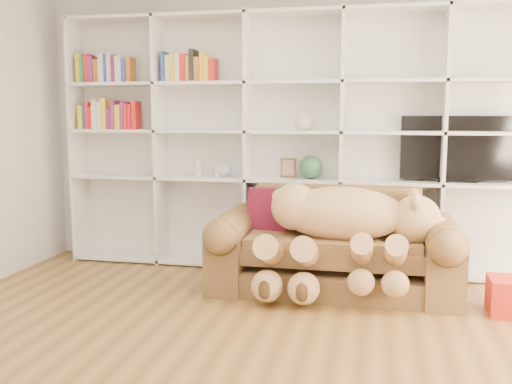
# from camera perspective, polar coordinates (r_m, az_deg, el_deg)

# --- Properties ---
(floor) EXTENTS (5.00, 5.00, 0.00)m
(floor) POSITION_cam_1_polar(r_m,az_deg,el_deg) (3.38, -2.27, -17.87)
(floor) COLOR brown
(floor) RESTS_ON ground
(wall_back) EXTENTS (5.00, 0.02, 2.70)m
(wall_back) POSITION_cam_1_polar(r_m,az_deg,el_deg) (5.50, 4.17, 6.61)
(wall_back) COLOR white
(wall_back) RESTS_ON floor
(bookshelf) EXTENTS (4.43, 0.35, 2.40)m
(bookshelf) POSITION_cam_1_polar(r_m,az_deg,el_deg) (5.41, 1.43, 6.14)
(bookshelf) COLOR white
(bookshelf) RESTS_ON floor
(sofa) EXTENTS (2.00, 0.87, 0.84)m
(sofa) POSITION_cam_1_polar(r_m,az_deg,el_deg) (4.81, 7.76, -6.03)
(sofa) COLOR brown
(sofa) RESTS_ON floor
(teddy_bear) EXTENTS (1.49, 0.82, 0.86)m
(teddy_bear) POSITION_cam_1_polar(r_m,az_deg,el_deg) (4.59, 8.61, -3.33)
(teddy_bear) COLOR tan
(teddy_bear) RESTS_ON sofa
(throw_pillow) EXTENTS (0.42, 0.27, 0.41)m
(throw_pillow) POSITION_cam_1_polar(r_m,az_deg,el_deg) (4.96, 1.46, -1.94)
(throw_pillow) COLOR maroon
(throw_pillow) RESTS_ON sofa
(tv) EXTENTS (0.99, 0.18, 0.58)m
(tv) POSITION_cam_1_polar(r_m,az_deg,el_deg) (5.36, 19.53, 4.03)
(tv) COLOR black
(tv) RESTS_ON bookshelf
(picture_frame) EXTENTS (0.15, 0.03, 0.18)m
(picture_frame) POSITION_cam_1_polar(r_m,az_deg,el_deg) (5.34, 3.25, 2.44)
(picture_frame) COLOR #503A1B
(picture_frame) RESTS_ON bookshelf
(green_vase) EXTENTS (0.22, 0.22, 0.22)m
(green_vase) POSITION_cam_1_polar(r_m,az_deg,el_deg) (5.31, 5.50, 2.48)
(green_vase) COLOR #2B5537
(green_vase) RESTS_ON bookshelf
(figurine_tall) EXTENTS (0.08, 0.08, 0.16)m
(figurine_tall) POSITION_cam_1_polar(r_m,az_deg,el_deg) (5.55, -5.83, 2.41)
(figurine_tall) COLOR beige
(figurine_tall) RESTS_ON bookshelf
(figurine_short) EXTENTS (0.08, 0.08, 0.11)m
(figurine_short) POSITION_cam_1_polar(r_m,az_deg,el_deg) (5.49, -3.91, 2.12)
(figurine_short) COLOR beige
(figurine_short) RESTS_ON bookshelf
(snow_globe) EXTENTS (0.12, 0.12, 0.12)m
(snow_globe) POSITION_cam_1_polar(r_m,az_deg,el_deg) (5.47, -3.18, 2.20)
(snow_globe) COLOR silver
(snow_globe) RESTS_ON bookshelf
(shelf_vase) EXTENTS (0.17, 0.17, 0.17)m
(shelf_vase) POSITION_cam_1_polar(r_m,az_deg,el_deg) (5.30, 4.71, 7.13)
(shelf_vase) COLOR beige
(shelf_vase) RESTS_ON bookshelf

